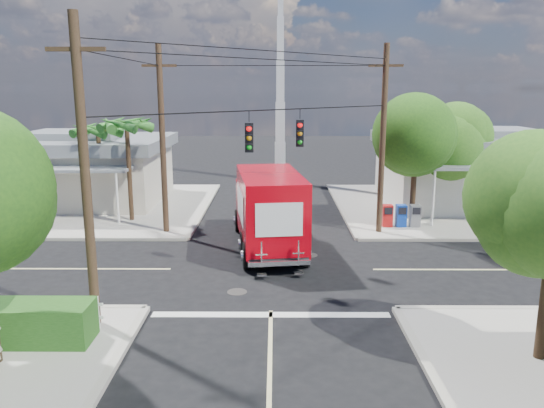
{
  "coord_description": "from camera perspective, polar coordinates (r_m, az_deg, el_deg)",
  "views": [
    {
      "loc": [
        0.13,
        -19.85,
        6.97
      ],
      "look_at": [
        0.0,
        2.0,
        2.2
      ],
      "focal_mm": 35.0,
      "sensor_mm": 36.0,
      "label": 1
    }
  ],
  "objects": [
    {
      "name": "delivery_truck",
      "position": [
        23.34,
        -0.43,
        -0.56
      ],
      "size": [
        3.46,
        8.27,
        3.48
      ],
      "color": "black",
      "rests_on": "ground"
    },
    {
      "name": "palm_nw_back",
      "position": [
        30.5,
        -18.22,
        7.39
      ],
      "size": [
        3.01,
        3.08,
        5.19
      ],
      "color": "#422D1C",
      "rests_on": "sidewalk_nw"
    },
    {
      "name": "tree_ne_back",
      "position": [
        30.51,
        18.96,
        6.42
      ],
      "size": [
        3.77,
        3.66,
        5.82
      ],
      "color": "#422D1C",
      "rests_on": "sidewalk_ne"
    },
    {
      "name": "road_markings",
      "position": [
        19.65,
        -0.06,
        -8.44
      ],
      "size": [
        32.0,
        32.0,
        0.01
      ],
      "color": "beige",
      "rests_on": "ground"
    },
    {
      "name": "radio_tower",
      "position": [
        39.87,
        0.89,
        10.41
      ],
      "size": [
        0.8,
        0.8,
        17.0
      ],
      "color": "silver",
      "rests_on": "ground"
    },
    {
      "name": "sidewalk_nw",
      "position": [
        33.36,
        -18.93,
        -0.3
      ],
      "size": [
        14.12,
        14.12,
        0.14
      ],
      "color": "#A7A297",
      "rests_on": "ground"
    },
    {
      "name": "building_nw",
      "position": [
        34.84,
        -20.08,
        3.73
      ],
      "size": [
        10.8,
        10.2,
        4.3
      ],
      "color": "beige",
      "rests_on": "sidewalk_nw"
    },
    {
      "name": "tree_ne_front",
      "position": [
        27.62,
        15.32,
        7.31
      ],
      "size": [
        4.21,
        4.14,
        6.66
      ],
      "color": "#422D1C",
      "rests_on": "sidewalk_ne"
    },
    {
      "name": "sidewalk_ne",
      "position": [
        33.28,
        19.18,
        -0.34
      ],
      "size": [
        14.12,
        14.12,
        0.14
      ],
      "color": "#A7A297",
      "rests_on": "ground"
    },
    {
      "name": "picket_fence",
      "position": [
        17.48,
        -27.14,
        -10.2
      ],
      "size": [
        5.94,
        0.06,
        1.0
      ],
      "color": "silver",
      "rests_on": "sidewalk_sw"
    },
    {
      "name": "vending_boxes",
      "position": [
        27.54,
        13.71,
        -1.22
      ],
      "size": [
        1.9,
        0.5,
        1.1
      ],
      "color": "#AE1212",
      "rests_on": "sidewalk_ne"
    },
    {
      "name": "ground",
      "position": [
        21.04,
        -0.03,
        -7.03
      ],
      "size": [
        120.0,
        120.0,
        0.0
      ],
      "primitive_type": "plane",
      "color": "black",
      "rests_on": "ground"
    },
    {
      "name": "utility_poles",
      "position": [
        21.64,
        -4.23,
        6.19
      ],
      "size": [
        12.0,
        10.68,
        9.0
      ],
      "color": "#473321",
      "rests_on": "ground"
    },
    {
      "name": "building_ne",
      "position": [
        34.45,
        21.43,
        3.71
      ],
      "size": [
        11.8,
        10.2,
        4.5
      ],
      "color": "white",
      "rests_on": "sidewalk_ne"
    },
    {
      "name": "palm_nw_front",
      "position": [
        28.46,
        -15.36,
        8.0
      ],
      "size": [
        3.01,
        3.08,
        5.59
      ],
      "color": "#422D1C",
      "rests_on": "sidewalk_nw"
    }
  ]
}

